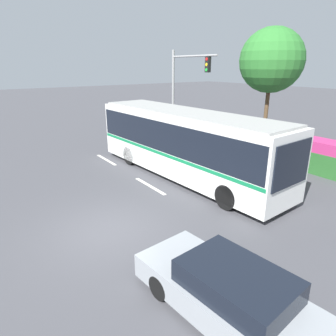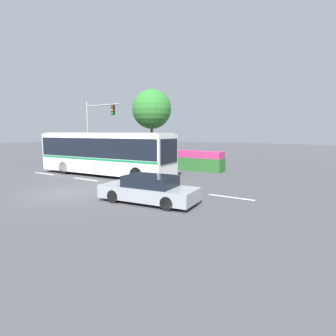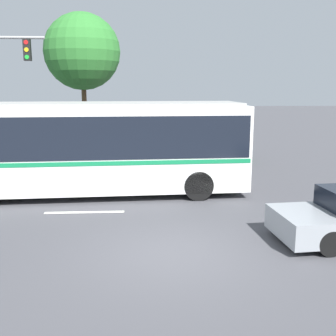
{
  "view_description": "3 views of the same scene",
  "coord_description": "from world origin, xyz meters",
  "px_view_note": "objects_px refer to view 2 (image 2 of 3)",
  "views": [
    {
      "loc": [
        8.27,
        -3.57,
        5.23
      ],
      "look_at": [
        -1.35,
        3.33,
        1.14
      ],
      "focal_mm": 31.88,
      "sensor_mm": 36.0,
      "label": 1
    },
    {
      "loc": [
        12.25,
        -9.44,
        3.28
      ],
      "look_at": [
        3.36,
        4.64,
        1.04
      ],
      "focal_mm": 28.93,
      "sensor_mm": 36.0,
      "label": 2
    },
    {
      "loc": [
        -0.56,
        -8.62,
        3.74
      ],
      "look_at": [
        0.07,
        2.63,
        1.44
      ],
      "focal_mm": 42.73,
      "sensor_mm": 36.0,
      "label": 3
    }
  ],
  "objects_px": {
    "traffic_light_pole": "(95,124)",
    "street_tree_left": "(152,109)",
    "city_bus": "(105,151)",
    "sedan_foreground": "(149,190)"
  },
  "relations": [
    {
      "from": "sedan_foreground",
      "to": "street_tree_left",
      "type": "relative_size",
      "value": 0.64
    },
    {
      "from": "sedan_foreground",
      "to": "traffic_light_pole",
      "type": "relative_size",
      "value": 0.76
    },
    {
      "from": "city_bus",
      "to": "traffic_light_pole",
      "type": "bearing_deg",
      "value": 139.98
    },
    {
      "from": "traffic_light_pole",
      "to": "street_tree_left",
      "type": "bearing_deg",
      "value": 41.02
    },
    {
      "from": "sedan_foreground",
      "to": "street_tree_left",
      "type": "distance_m",
      "value": 15.89
    },
    {
      "from": "traffic_light_pole",
      "to": "street_tree_left",
      "type": "height_order",
      "value": "street_tree_left"
    },
    {
      "from": "city_bus",
      "to": "street_tree_left",
      "type": "distance_m",
      "value": 8.57
    },
    {
      "from": "city_bus",
      "to": "street_tree_left",
      "type": "height_order",
      "value": "street_tree_left"
    },
    {
      "from": "city_bus",
      "to": "traffic_light_pole",
      "type": "height_order",
      "value": "traffic_light_pole"
    },
    {
      "from": "city_bus",
      "to": "traffic_light_pole",
      "type": "relative_size",
      "value": 1.8
    }
  ]
}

